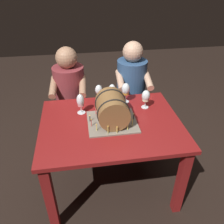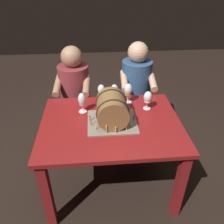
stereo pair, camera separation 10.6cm
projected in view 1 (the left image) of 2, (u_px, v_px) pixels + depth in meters
ground_plane at (111, 182)px, 2.30m from camera, size 8.00×8.00×0.00m
dining_table at (111, 134)px, 1.96m from camera, size 1.17×0.89×0.74m
barrel_cake at (112, 109)px, 1.83m from camera, size 0.40×0.36×0.27m
wine_glass_rose at (80, 101)px, 1.96m from camera, size 0.07×0.07×0.19m
wine_glass_white at (146, 97)px, 2.04m from camera, size 0.07×0.07×0.17m
wine_glass_red at (112, 90)px, 2.10m from camera, size 0.07×0.07×0.19m
wine_glass_amber at (126, 90)px, 2.11m from camera, size 0.08×0.08×0.19m
wine_glass_empty at (99, 90)px, 2.12m from camera, size 0.07×0.07×0.18m
person_seated_left at (71, 102)px, 2.56m from camera, size 0.38×0.47×1.17m
person_seated_right at (131, 97)px, 2.65m from camera, size 0.38×0.47×1.19m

